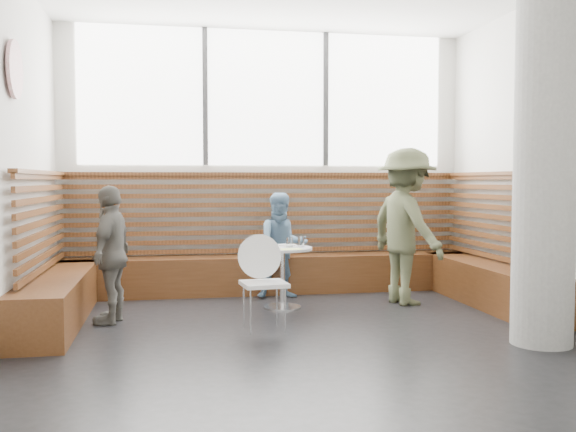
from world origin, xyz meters
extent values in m
cube|color=silver|center=(0.00, 0.00, 1.60)|extent=(5.00, 5.00, 3.20)
cube|color=black|center=(0.00, 0.00, 0.00)|extent=(5.00, 5.00, 0.01)
cube|color=white|center=(0.00, 2.48, 2.38)|extent=(4.50, 0.02, 1.65)
cube|color=#3F3F42|center=(-0.75, 2.46, 2.38)|extent=(0.06, 0.04, 1.65)
cube|color=#3F3F42|center=(0.75, 2.46, 2.38)|extent=(0.06, 0.04, 1.65)
cube|color=#462611|center=(0.00, 2.25, 0.23)|extent=(5.00, 0.50, 0.45)
cube|color=#462611|center=(-2.25, 1.25, 0.23)|extent=(0.50, 2.50, 0.45)
cube|color=#462611|center=(2.25, 1.25, 0.23)|extent=(0.50, 2.50, 0.45)
cube|color=#4B2912|center=(0.00, 2.42, 0.95)|extent=(4.88, 0.08, 0.98)
cube|color=#4B2912|center=(-2.42, 1.25, 0.95)|extent=(0.08, 2.38, 0.98)
cube|color=#4B2912|center=(2.42, 1.25, 0.95)|extent=(0.08, 2.38, 0.98)
cylinder|color=gray|center=(1.85, -0.60, 1.60)|extent=(0.50, 0.50, 3.20)
cylinder|color=white|center=(-2.46, 0.40, 2.30)|extent=(0.03, 0.50, 0.50)
cylinder|color=silver|center=(-0.01, 1.26, 0.01)|extent=(0.40, 0.40, 0.02)
cylinder|color=silver|center=(-0.01, 1.26, 0.33)|extent=(0.06, 0.06, 0.63)
cylinder|color=#B7B7BA|center=(-0.01, 1.26, 0.64)|extent=(0.63, 0.63, 0.03)
cube|color=white|center=(-0.35, 0.32, 0.42)|extent=(0.39, 0.37, 0.04)
cylinder|color=white|center=(-0.35, 0.49, 0.66)|extent=(0.41, 0.09, 0.41)
cylinder|color=silver|center=(-0.51, 0.18, 0.20)|extent=(0.02, 0.02, 0.40)
cylinder|color=silver|center=(-0.19, 0.18, 0.20)|extent=(0.02, 0.02, 0.40)
cylinder|color=silver|center=(-0.51, 0.46, 0.20)|extent=(0.02, 0.02, 0.40)
cylinder|color=silver|center=(-0.19, 0.46, 0.20)|extent=(0.02, 0.02, 0.40)
imported|color=#4F5539|center=(1.38, 1.28, 0.86)|extent=(0.92, 1.24, 1.71)
imported|color=#5D81A2|center=(0.09, 1.87, 0.61)|extent=(0.59, 0.46, 1.22)
imported|color=#615F58|center=(-1.73, 0.89, 0.66)|extent=(0.51, 0.83, 1.31)
cylinder|color=white|center=(-0.13, 1.35, 0.66)|extent=(0.19, 0.19, 0.01)
cylinder|color=white|center=(0.07, 1.41, 0.66)|extent=(0.20, 0.20, 0.01)
cylinder|color=white|center=(-0.16, 1.23, 0.71)|extent=(0.07, 0.07, 0.11)
cylinder|color=white|center=(0.06, 1.26, 0.71)|extent=(0.07, 0.07, 0.11)
cylinder|color=white|center=(0.19, 1.28, 0.71)|extent=(0.07, 0.07, 0.11)
cube|color=#A5C64C|center=(0.04, 1.06, 0.65)|extent=(0.23, 0.17, 0.00)
camera|label=1|loc=(-1.18, -5.40, 1.36)|focal=40.00mm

